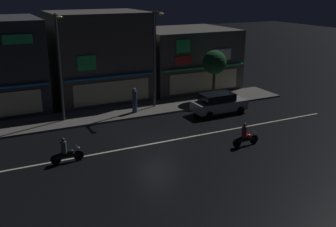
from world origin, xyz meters
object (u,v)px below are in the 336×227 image
parked_car_near_kerb (219,103)px  motorcycle_following (66,152)px  streetlamp_mid (60,60)px  traffic_cone (204,110)px  pedestrian_on_sidewalk (135,101)px  motorcycle_lead (245,136)px  streetlamp_east (155,52)px

parked_car_near_kerb → motorcycle_following: (-12.73, -3.80, -0.24)m
parked_car_near_kerb → streetlamp_mid: bearing=-15.6°
parked_car_near_kerb → traffic_cone: size_ratio=7.82×
traffic_cone → motorcycle_following: bearing=-159.2°
pedestrian_on_sidewalk → motorcycle_following: size_ratio=1.03×
motorcycle_lead → traffic_cone: 7.05m
pedestrian_on_sidewalk → motorcycle_following: pedestrian_on_sidewalk is taller
motorcycle_lead → motorcycle_following: 10.93m
streetlamp_east → motorcycle_following: 12.11m
streetlamp_east → pedestrian_on_sidewalk: (-2.04, -0.57, -3.59)m
motorcycle_following → motorcycle_lead: bearing=170.8°
streetlamp_east → traffic_cone: streetlamp_east is taller
streetlamp_mid → streetlamp_east: (7.47, 0.27, -0.01)m
traffic_cone → pedestrian_on_sidewalk: bearing=156.4°
streetlamp_mid → traffic_cone: 11.57m
streetlamp_east → parked_car_near_kerb: size_ratio=1.79×
pedestrian_on_sidewalk → parked_car_near_kerb: size_ratio=0.46×
traffic_cone → parked_car_near_kerb: bearing=-36.2°
traffic_cone → streetlamp_east: bearing=137.0°
motorcycle_lead → traffic_cone: (1.14, 6.94, -0.36)m
streetlamp_east → motorcycle_lead: size_ratio=4.05×
pedestrian_on_sidewalk → motorcycle_following: bearing=148.6°
motorcycle_lead → traffic_cone: size_ratio=3.45×
pedestrian_on_sidewalk → traffic_cone: bearing=-99.5°
pedestrian_on_sidewalk → streetlamp_east: bearing=-60.3°
streetlamp_mid → motorcycle_following: streetlamp_mid is taller
pedestrian_on_sidewalk → parked_car_near_kerb: (5.93, -2.87, -0.18)m
parked_car_near_kerb → motorcycle_following: parked_car_near_kerb is taller
streetlamp_mid → traffic_cone: size_ratio=14.02×
streetlamp_east → traffic_cone: 5.94m
motorcycle_lead → traffic_cone: motorcycle_lead is taller
streetlamp_east → parked_car_near_kerb: bearing=-41.5°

